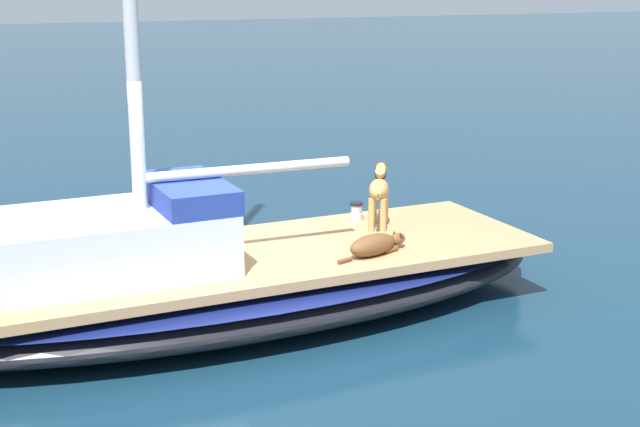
% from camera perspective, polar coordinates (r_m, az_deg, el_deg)
% --- Properties ---
extents(ground_plane, '(120.00, 120.00, 0.00)m').
position_cam_1_polar(ground_plane, '(9.55, -5.58, -6.47)').
color(ground_plane, '#143347').
extents(sailboat_main, '(2.78, 7.32, 0.66)m').
position_cam_1_polar(sailboat_main, '(9.43, -5.63, -4.57)').
color(sailboat_main, black).
rests_on(sailboat_main, ground).
extents(cabin_house, '(1.48, 2.27, 0.84)m').
position_cam_1_polar(cabin_house, '(8.94, -12.50, -1.44)').
color(cabin_house, silver).
rests_on(cabin_house, sailboat_main).
extents(dog_tan, '(0.85, 0.55, 0.70)m').
position_cam_1_polar(dog_tan, '(10.29, 3.75, 1.47)').
color(dog_tan, tan).
rests_on(dog_tan, sailboat_main).
extents(dog_brown, '(0.44, 0.93, 0.22)m').
position_cam_1_polar(dog_brown, '(9.32, 3.50, -1.96)').
color(dog_brown, brown).
rests_on(dog_brown, sailboat_main).
extents(deck_winch, '(0.16, 0.16, 0.21)m').
position_cam_1_polar(deck_winch, '(10.62, 2.32, 0.12)').
color(deck_winch, '#B7B7BC').
rests_on(deck_winch, sailboat_main).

